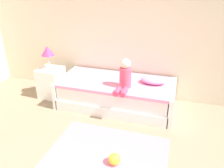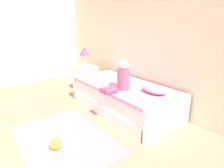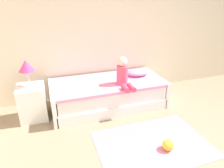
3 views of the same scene
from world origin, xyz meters
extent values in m
cube|color=beige|center=(0.00, 2.60, 1.45)|extent=(7.20, 0.10, 2.90)
cube|color=white|center=(-0.65, 2.00, 0.10)|extent=(2.00, 1.00, 0.20)
cube|color=white|center=(-0.65, 2.00, 0.33)|extent=(1.94, 0.94, 0.25)
cube|color=pink|center=(-0.65, 2.00, 0.47)|extent=(1.98, 0.98, 0.05)
cube|color=white|center=(-1.67, 2.00, 0.25)|extent=(0.07, 1.00, 0.50)
cube|color=white|center=(0.37, 2.00, 0.25)|extent=(0.07, 1.00, 0.50)
cube|color=white|center=(-2.00, 1.98, 0.30)|extent=(0.44, 0.44, 0.60)
cylinder|color=silver|center=(-2.00, 1.98, 0.61)|extent=(0.15, 0.15, 0.03)
cylinder|color=silver|center=(-2.00, 1.98, 0.75)|extent=(0.02, 0.02, 0.24)
cone|color=#E5387A|center=(-2.00, 1.98, 0.96)|extent=(0.24, 0.24, 0.18)
cylinder|color=#E04C6B|center=(-0.43, 1.82, 0.67)|extent=(0.20, 0.20, 0.34)
sphere|color=beige|center=(-0.43, 1.82, 0.92)|extent=(0.17, 0.17, 0.17)
cylinder|color=#D83F60|center=(-0.49, 1.52, 0.55)|extent=(0.09, 0.22, 0.09)
cylinder|color=#D83F60|center=(-0.38, 1.52, 0.55)|extent=(0.09, 0.22, 0.09)
ellipsoid|color=#EA8CC6|center=(0.01, 2.10, 0.56)|extent=(0.44, 0.30, 0.13)
sphere|color=yellow|center=(-0.24, 0.54, 0.08)|extent=(0.16, 0.16, 0.16)
cube|color=pink|center=(-0.38, 0.70, 0.00)|extent=(1.60, 1.10, 0.01)
camera|label=1|loc=(0.37, -1.56, 2.13)|focal=35.63mm
camera|label=2|loc=(1.87, -0.15, 1.54)|focal=30.48mm
camera|label=3|loc=(-1.67, -1.30, 1.97)|focal=32.22mm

